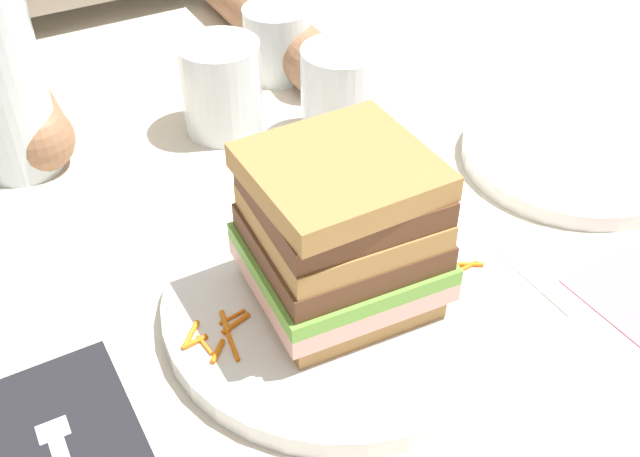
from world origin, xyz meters
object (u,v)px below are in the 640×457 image
Objects in this scene: napkin_pink at (635,293)px; empty_tumbler_1 at (222,87)px; juice_glass at (341,98)px; main_plate at (340,301)px; napkin_dark at (56,439)px; sandwich at (341,233)px; knife at (494,241)px; empty_tumbler_0 at (277,42)px; side_plate at (574,155)px.

empty_tumbler_1 is at bearing 115.82° from napkin_pink.
juice_glass is 1.01× the size of empty_tumbler_1.
main_plate is 2.02× the size of napkin_dark.
main_plate is 1.96× the size of sandwich.
juice_glass reaches higher than napkin_dark.
napkin_pink is at bearing -24.94° from sandwich.
main_plate is 2.86× the size of empty_tumbler_1.
napkin_dark is 0.43m from napkin_pink.
juice_glass is at bearing -35.94° from empty_tumbler_1.
sandwich is 1.64× the size of napkin_pink.
empty_tumbler_0 reaches higher than knife.
sandwich is at bearing -120.44° from juice_glass.
main_plate is at bearing 155.05° from napkin_pink.
sandwich reaches higher than knife.
side_plate is (0.17, -0.15, -0.03)m from juice_glass.
main_plate is 0.24m from juice_glass.
main_plate is 3.43× the size of empty_tumbler_0.
main_plate is 1.26× the size of side_plate.
empty_tumbler_1 is (-0.10, -0.07, 0.01)m from empty_tumbler_0.
juice_glass is (0.12, 0.21, 0.03)m from main_plate.
juice_glass reaches higher than main_plate.
main_plate is 1.31× the size of knife.
main_plate is 0.30m from side_plate.
sandwich is (-0.00, 0.00, 0.07)m from main_plate.
sandwich is 0.30m from side_plate.
empty_tumbler_0 is 0.33m from side_plate.
sandwich reaches higher than napkin_dark.
napkin_dark is 0.51m from side_plate.
sandwich is 0.28m from empty_tumbler_1.
main_plate is at bearing -178.33° from knife.
juice_glass is 0.32m from napkin_pink.
side_plate is (0.14, 0.06, 0.01)m from knife.
knife is (0.15, 0.00, -0.07)m from sandwich.
napkin_dark is at bearing -147.03° from juice_glass.
sandwich reaches higher than empty_tumbler_0.
empty_tumbler_0 is 0.45m from napkin_pink.
napkin_pink is at bearing -61.04° from knife.
sandwich is at bearing 172.73° from main_plate.
juice_glass is 0.12m from empty_tumbler_1.
napkin_dark is at bearing -176.81° from main_plate.
sandwich reaches higher than napkin_pink.
empty_tumbler_0 reaches higher than main_plate.
main_plate reaches higher than napkin_dark.
napkin_dark is 0.62× the size of side_plate.
napkin_dark is at bearing -177.43° from knife.
knife is at bearing -158.15° from side_plate.
juice_glass reaches higher than empty_tumbler_1.
sandwich reaches higher than empty_tumbler_1.
napkin_dark is 0.50m from empty_tumbler_0.
side_plate is 0.18m from napkin_pink.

